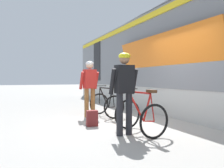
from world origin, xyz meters
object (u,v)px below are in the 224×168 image
Objects in this scene: cyclist_far_in_dark at (124,86)px; bicycle_near_black at (106,104)px; backpack_on_platform at (92,118)px; cyclist_near_in_red at (90,84)px; train_car at (217,55)px; bicycle_far_red at (140,115)px; water_bottle_near_the_bikes at (129,120)px.

cyclist_far_in_dark reaches higher than bicycle_near_black.
bicycle_near_black is at bearing 59.55° from backpack_on_platform.
backpack_on_platform is (-0.37, -1.37, -0.85)m from cyclist_near_in_red.
cyclist_far_in_dark is 1.54× the size of bicycle_near_black.
train_car is 4.15m from cyclist_near_in_red.
train_car is 11.78× the size of cyclist_far_in_dark.
cyclist_near_in_red reaches higher than bicycle_far_red.
bicycle_near_black reaches higher than water_bottle_near_the_bikes.
train_car reaches higher than cyclist_near_in_red.
cyclist_near_in_red is 0.84m from bicycle_near_black.
cyclist_near_in_red is 1.00× the size of cyclist_far_in_dark.
cyclist_near_in_red is 4.40× the size of backpack_on_platform.
bicycle_near_black is at bearing 77.45° from cyclist_far_in_dark.
backpack_on_platform is at bearing 173.09° from water_bottle_near_the_bikes.
cyclist_near_in_red is 1.66m from backpack_on_platform.
backpack_on_platform is at bearing -125.55° from bicycle_near_black.
cyclist_far_in_dark is at bearing 177.34° from bicycle_far_red.
bicycle_near_black is at bearing 156.25° from train_car.
train_car is 4.47m from backpack_on_platform.
train_car is at bearing 2.56° from backpack_on_platform.
train_car is 18.15× the size of bicycle_near_black.
train_car is at bearing 14.35° from cyclist_far_in_dark.
cyclist_near_in_red is 9.70× the size of water_bottle_near_the_bikes.
cyclist_far_in_dark is (-3.75, -0.96, -0.91)m from train_car.
water_bottle_near_the_bikes is (0.63, -1.49, -0.96)m from cyclist_near_in_red.
backpack_on_platform is 1.01m from water_bottle_near_the_bikes.
bicycle_near_black is at bearing 94.65° from water_bottle_near_the_bikes.
cyclist_near_in_red is at bearing 98.03° from bicycle_far_red.
water_bottle_near_the_bikes is (-3.11, 0.06, -1.88)m from train_car.
cyclist_far_in_dark is at bearing -67.70° from backpack_on_platform.
water_bottle_near_the_bikes is at bearing -67.30° from cyclist_near_in_red.
train_car reaches higher than cyclist_far_in_dark.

